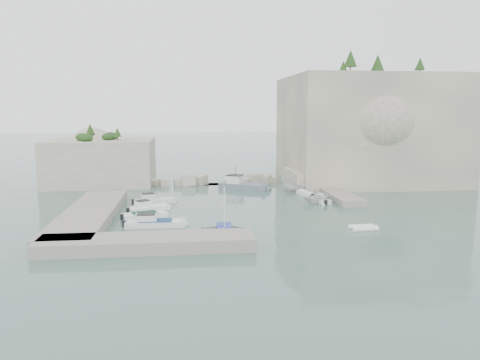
{
  "coord_description": "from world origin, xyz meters",
  "views": [
    {
      "loc": [
        -6.61,
        -51.23,
        11.61
      ],
      "look_at": [
        0.0,
        6.0,
        3.0
      ],
      "focal_mm": 35.0,
      "sensor_mm": 36.0,
      "label": 1
    }
  ],
  "objects": [
    {
      "name": "tender_east_c",
      "position": [
        9.58,
        10.14,
        0.0
      ],
      "size": [
        2.07,
        4.4,
        0.7
      ],
      "primitive_type": null,
      "rotation": [
        0.0,
        0.0,
        1.74
      ],
      "color": "white",
      "rests_on": "ground"
    },
    {
      "name": "vegetation",
      "position": [
        17.83,
        24.4,
        17.93
      ],
      "size": [
        53.48,
        13.88,
        13.4
      ],
      "color": "#1E4219",
      "rests_on": "ground"
    },
    {
      "name": "work_boat",
      "position": [
        1.9,
        16.82,
        0.0
      ],
      "size": [
        8.28,
        5.88,
        2.2
      ],
      "primitive_type": null,
      "rotation": [
        0.0,
        0.0,
        -0.48
      ],
      "color": "slate",
      "rests_on": "ground"
    },
    {
      "name": "rowboat_mast",
      "position": [
        -3.09,
        -7.78,
        2.55
      ],
      "size": [
        0.1,
        0.1,
        4.2
      ],
      "primitive_type": "cylinder",
      "color": "white",
      "rests_on": "rowboat"
    },
    {
      "name": "rowboat",
      "position": [
        -3.09,
        -7.78,
        0.0
      ],
      "size": [
        4.49,
        3.3,
        0.9
      ],
      "primitive_type": "imported",
      "rotation": [
        0.0,
        0.0,
        1.53
      ],
      "color": "silver",
      "rests_on": "ground"
    },
    {
      "name": "outcrop_west",
      "position": [
        -20.0,
        25.0,
        3.5
      ],
      "size": [
        16.0,
        14.0,
        7.0
      ],
      "primitive_type": "cube",
      "color": "beige",
      "rests_on": "ground"
    },
    {
      "name": "tender_east_d",
      "position": [
        9.13,
        13.38,
        0.0
      ],
      "size": [
        4.54,
        2.17,
        1.69
      ],
      "primitive_type": "imported",
      "rotation": [
        0.0,
        0.0,
        1.45
      ],
      "color": "silver",
      "rests_on": "ground"
    },
    {
      "name": "inflatable_dinghy",
      "position": [
        10.53,
        -8.27,
        0.0
      ],
      "size": [
        2.93,
        1.53,
        0.44
      ],
      "primitive_type": null,
      "rotation": [
        0.0,
        0.0,
        0.05
      ],
      "color": "white",
      "rests_on": "ground"
    },
    {
      "name": "quay_south",
      "position": [
        -10.0,
        -12.5,
        0.55
      ],
      "size": [
        18.0,
        4.0,
        1.1
      ],
      "primitive_type": "cube",
      "color": "#9E9689",
      "rests_on": "ground"
    },
    {
      "name": "motorboat_d",
      "position": [
        -9.82,
        -4.5,
        0.0
      ],
      "size": [
        6.59,
        2.03,
        1.4
      ],
      "primitive_type": null,
      "rotation": [
        0.0,
        0.0,
        -0.01
      ],
      "color": "white",
      "rests_on": "ground"
    },
    {
      "name": "quay_west",
      "position": [
        -17.0,
        -1.0,
        0.55
      ],
      "size": [
        5.0,
        24.0,
        1.1
      ],
      "primitive_type": "cube",
      "color": "#9E9689",
      "rests_on": "ground"
    },
    {
      "name": "cliff_terrace",
      "position": [
        13.0,
        18.0,
        1.25
      ],
      "size": [
        8.0,
        10.0,
        2.5
      ],
      "primitive_type": "cube",
      "color": "beige",
      "rests_on": "ground"
    },
    {
      "name": "ledge_east",
      "position": [
        13.5,
        10.0,
        0.4
      ],
      "size": [
        3.0,
        16.0,
        0.8
      ],
      "primitive_type": "cube",
      "color": "#9E9689",
      "rests_on": "ground"
    },
    {
      "name": "motorboat_a",
      "position": [
        -10.68,
        7.52,
        0.0
      ],
      "size": [
        5.83,
        2.81,
        1.4
      ],
      "primitive_type": null,
      "rotation": [
        0.0,
        0.0,
        0.21
      ],
      "color": "silver",
      "rests_on": "ground"
    },
    {
      "name": "ground",
      "position": [
        0.0,
        0.0,
        0.0
      ],
      "size": [
        400.0,
        400.0,
        0.0
      ],
      "primitive_type": "plane",
      "color": "#476B5E",
      "rests_on": "ground"
    },
    {
      "name": "breakwater",
      "position": [
        -1.0,
        22.0,
        0.7
      ],
      "size": [
        28.0,
        3.0,
        1.4
      ],
      "primitive_type": "cube",
      "color": "beige",
      "rests_on": "ground"
    },
    {
      "name": "tender_east_b",
      "position": [
        10.63,
        6.01,
        0.0
      ],
      "size": [
        2.04,
        4.79,
        0.7
      ],
      "primitive_type": null,
      "rotation": [
        0.0,
        0.0,
        1.47
      ],
      "color": "silver",
      "rests_on": "ground"
    },
    {
      "name": "motorboat_c",
      "position": [
        -11.22,
        -0.6,
        0.0
      ],
      "size": [
        5.49,
        3.46,
        0.7
      ],
      "primitive_type": null,
      "rotation": [
        0.0,
        0.0,
        0.33
      ],
      "color": "white",
      "rests_on": "ground"
    },
    {
      "name": "motorboat_b",
      "position": [
        -11.06,
        3.05,
        0.0
      ],
      "size": [
        5.46,
        3.68,
        1.4
      ],
      "primitive_type": null,
      "rotation": [
        0.0,
        0.0,
        0.42
      ],
      "color": "white",
      "rests_on": "ground"
    },
    {
      "name": "cliff_east",
      "position": [
        23.0,
        23.0,
        8.5
      ],
      "size": [
        26.0,
        22.0,
        17.0
      ],
      "primitive_type": "cube",
      "color": "beige",
      "rests_on": "ground"
    },
    {
      "name": "tender_east_a",
      "position": [
        9.62,
        5.04,
        0.0
      ],
      "size": [
        4.27,
        3.84,
        2.0
      ],
      "primitive_type": "imported",
      "rotation": [
        0.0,
        0.0,
        1.73
      ],
      "color": "silver",
      "rests_on": "ground"
    }
  ]
}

